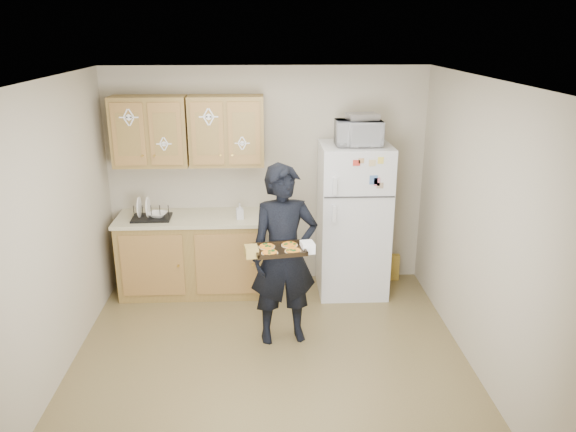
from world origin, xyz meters
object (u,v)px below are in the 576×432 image
(microwave, at_px, (358,133))
(dish_rack, at_px, (151,211))
(person, at_px, (284,256))
(refrigerator, at_px, (353,220))
(baking_tray, at_px, (280,250))

(microwave, xyz_separation_m, dish_rack, (-2.23, 0.04, -0.85))
(person, distance_m, dish_rack, 1.75)
(person, relative_size, dish_rack, 4.19)
(refrigerator, xyz_separation_m, dish_rack, (-2.22, -0.01, 0.13))
(person, distance_m, microwave, 1.61)
(microwave, bearing_deg, dish_rack, 177.91)
(refrigerator, bearing_deg, baking_tray, -122.64)
(refrigerator, relative_size, microwave, 3.54)
(baking_tray, xyz_separation_m, microwave, (0.87, 1.29, 0.79))
(person, bearing_deg, refrigerator, 42.94)
(microwave, bearing_deg, person, -130.64)
(refrigerator, distance_m, dish_rack, 2.22)
(person, bearing_deg, baking_tray, -108.49)
(person, xyz_separation_m, dish_rack, (-1.41, 1.04, 0.12))
(baking_tray, bearing_deg, dish_rack, 126.40)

